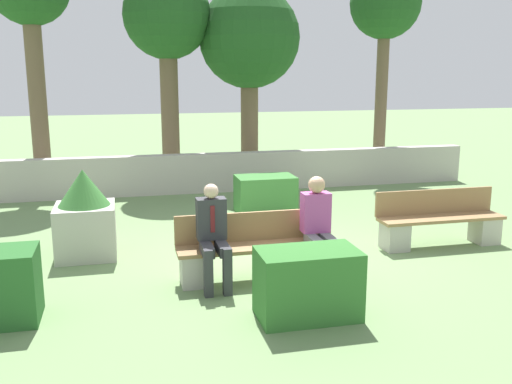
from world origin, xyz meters
TOP-DOWN VIEW (x-y plane):
  - ground_plane at (0.00, 0.00)m, footprint 60.00×60.00m
  - perimeter_wall at (0.00, 4.89)m, footprint 12.42×0.30m
  - bench_front at (-0.42, -0.86)m, footprint 2.20×0.48m
  - bench_left_side at (2.77, -0.08)m, footprint 2.07×0.48m
  - person_seated_man at (-1.05, -1.01)m, footprint 0.38×0.63m
  - person_seated_woman at (0.38, -1.00)m, footprint 0.38×0.63m
  - hedge_block_mid_left at (0.58, 2.66)m, footprint 1.14×0.73m
  - hedge_block_mid_right at (-0.17, -2.20)m, footprint 1.14×0.66m
  - planter_corner_left at (-2.73, 0.66)m, footprint 0.87×0.87m
  - tree_center_left at (-0.96, 5.92)m, footprint 2.04×2.04m
  - tree_center_right at (1.01, 5.96)m, footprint 2.46×2.46m
  - tree_rightmost at (4.52, 5.89)m, footprint 1.80×1.80m

SIDE VIEW (x-z plane):
  - ground_plane at x=0.00m, z-range 0.00..0.00m
  - bench_left_side at x=2.77m, z-range -0.09..0.79m
  - bench_front at x=-0.42m, z-range -0.08..0.80m
  - hedge_block_mid_left at x=0.58m, z-range 0.00..0.74m
  - hedge_block_mid_right at x=-0.17m, z-range 0.00..0.79m
  - perimeter_wall at x=0.00m, z-range 0.00..0.90m
  - planter_corner_left at x=-2.73m, z-range -0.04..1.29m
  - person_seated_man at x=-1.05m, z-range 0.07..1.41m
  - person_seated_woman at x=0.38m, z-range 0.08..1.46m
  - tree_center_right at x=1.01m, z-range 1.09..5.87m
  - tree_center_left at x=-0.96m, z-range 1.35..6.40m
  - tree_rightmost at x=4.52m, z-range 1.62..6.95m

